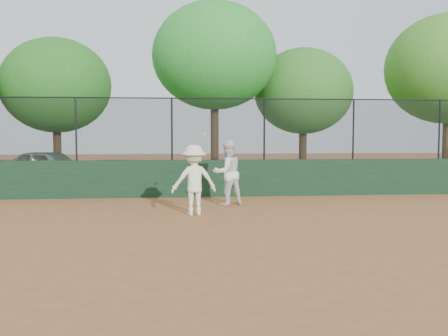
{
  "coord_description": "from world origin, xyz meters",
  "views": [
    {
      "loc": [
        -0.42,
        -10.09,
        2.06
      ],
      "look_at": [
        0.8,
        2.2,
        1.2
      ],
      "focal_mm": 40.0,
      "sensor_mm": 36.0,
      "label": 1
    }
  ],
  "objects": [
    {
      "name": "tree_1",
      "position": [
        -5.65,
        12.89,
        4.17
      ],
      "size": [
        4.87,
        4.43,
        6.29
      ],
      "color": "#3F2715",
      "rests_on": "ground"
    },
    {
      "name": "grass_strip",
      "position": [
        0.0,
        12.0,
        0.0
      ],
      "size": [
        36.0,
        12.0,
        0.01
      ],
      "primitive_type": "cube",
      "color": "#375A1C",
      "rests_on": "ground"
    },
    {
      "name": "player_second",
      "position": [
        1.08,
        4.05,
        0.93
      ],
      "size": [
        1.12,
        1.02,
        1.87
      ],
      "primitive_type": "imported",
      "rotation": [
        0.0,
        0.0,
        3.56
      ],
      "color": "white",
      "rests_on": "ground"
    },
    {
      "name": "ground",
      "position": [
        0.0,
        0.0,
        0.0
      ],
      "size": [
        80.0,
        80.0,
        0.0
      ],
      "primitive_type": "plane",
      "color": "#9D5D32",
      "rests_on": "ground"
    },
    {
      "name": "parked_car",
      "position": [
        -5.37,
        10.33,
        0.71
      ],
      "size": [
        4.47,
        3.38,
        1.42
      ],
      "primitive_type": "imported",
      "rotation": [
        0.0,
        0.0,
        1.1
      ],
      "color": "#B9BEC4",
      "rests_on": "ground"
    },
    {
      "name": "tree_3",
      "position": [
        5.5,
        12.53,
        3.98
      ],
      "size": [
        4.56,
        4.15,
        5.96
      ],
      "color": "#3B2713",
      "rests_on": "ground"
    },
    {
      "name": "fence_assembly",
      "position": [
        -0.03,
        6.0,
        2.24
      ],
      "size": [
        26.0,
        0.06,
        2.0
      ],
      "color": "black",
      "rests_on": "back_wall"
    },
    {
      "name": "player_main",
      "position": [
        0.06,
        2.44,
        0.89
      ],
      "size": [
        1.24,
        0.85,
        2.07
      ],
      "color": "#EEF2CD",
      "rests_on": "ground"
    },
    {
      "name": "back_wall",
      "position": [
        0.0,
        6.0,
        0.6
      ],
      "size": [
        26.0,
        0.2,
        1.2
      ],
      "primitive_type": "cube",
      "color": "#18361F",
      "rests_on": "ground"
    },
    {
      "name": "tree_2",
      "position": [
        1.31,
        11.42,
        5.36
      ],
      "size": [
        5.33,
        4.85,
        7.67
      ],
      "color": "#422C17",
      "rests_on": "ground"
    }
  ]
}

